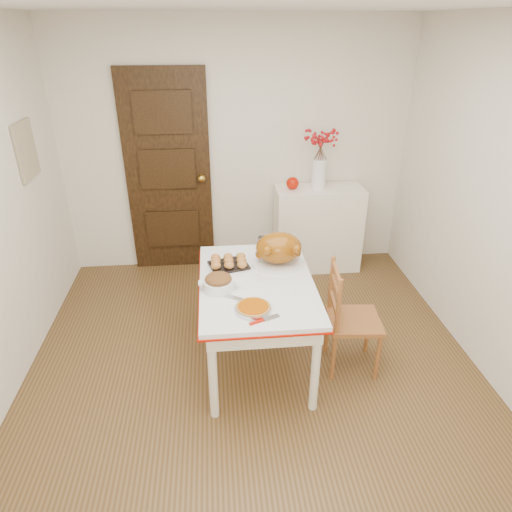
{
  "coord_description": "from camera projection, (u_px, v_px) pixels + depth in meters",
  "views": [
    {
      "loc": [
        -0.25,
        -2.57,
        2.42
      ],
      "look_at": [
        0.03,
        0.31,
        0.92
      ],
      "focal_mm": 31.86,
      "sensor_mm": 36.0,
      "label": 1
    }
  ],
  "objects": [
    {
      "name": "shaker_pair",
      "position": [
        286.0,
        246.0,
        3.72
      ],
      "size": [
        0.09,
        0.04,
        0.08
      ],
      "primitive_type": null,
      "rotation": [
        0.0,
        0.0,
        -0.03
      ],
      "color": "white",
      "rests_on": "kitchen_table"
    },
    {
      "name": "wall_back",
      "position": [
        237.0,
        151.0,
        4.59
      ],
      "size": [
        3.5,
        0.0,
        2.5
      ],
      "primitive_type": "cube",
      "color": "silver",
      "rests_on": "ground"
    },
    {
      "name": "turkey_platter",
      "position": [
        279.0,
        249.0,
        3.47
      ],
      "size": [
        0.42,
        0.35,
        0.26
      ],
      "primitive_type": null,
      "rotation": [
        0.0,
        0.0,
        -0.05
      ],
      "color": "#A55810",
      "rests_on": "kitchen_table"
    },
    {
      "name": "berry_vase",
      "position": [
        320.0,
        158.0,
        4.49
      ],
      "size": [
        0.32,
        0.32,
        0.63
      ],
      "primitive_type": null,
      "color": "white",
      "rests_on": "sideboard"
    },
    {
      "name": "door_back",
      "position": [
        169.0,
        175.0,
        4.61
      ],
      "size": [
        0.85,
        0.06,
        2.06
      ],
      "primitive_type": "cube",
      "color": "black",
      "rests_on": "ground"
    },
    {
      "name": "rolls_tray",
      "position": [
        229.0,
        262.0,
        3.48
      ],
      "size": [
        0.33,
        0.29,
        0.08
      ],
      "primitive_type": null,
      "rotation": [
        0.0,
        0.0,
        0.28
      ],
      "color": "#AE7739",
      "rests_on": "kitchen_table"
    },
    {
      "name": "carving_knife",
      "position": [
        229.0,
        296.0,
        3.11
      ],
      "size": [
        0.24,
        0.19,
        0.01
      ],
      "primitive_type": null,
      "rotation": [
        0.0,
        0.0,
        -0.56
      ],
      "color": "silver",
      "rests_on": "kitchen_table"
    },
    {
      "name": "stuffing_dish",
      "position": [
        218.0,
        282.0,
        3.18
      ],
      "size": [
        0.32,
        0.28,
        0.11
      ],
      "primitive_type": null,
      "rotation": [
        0.0,
        0.0,
        0.22
      ],
      "color": "brown",
      "rests_on": "kitchen_table"
    },
    {
      "name": "chair_oak",
      "position": [
        354.0,
        318.0,
        3.41
      ],
      "size": [
        0.42,
        0.42,
        0.87
      ],
      "primitive_type": null,
      "rotation": [
        0.0,
        0.0,
        1.48
      ],
      "color": "brown",
      "rests_on": "floor"
    },
    {
      "name": "floor",
      "position": [
        256.0,
        384.0,
        3.4
      ],
      "size": [
        3.5,
        4.0,
        0.0
      ],
      "primitive_type": "cube",
      "color": "#472F15",
      "rests_on": "ground"
    },
    {
      "name": "apple",
      "position": [
        292.0,
        183.0,
        4.58
      ],
      "size": [
        0.13,
        0.13,
        0.13
      ],
      "primitive_type": "sphere",
      "color": "#B21201",
      "rests_on": "sideboard"
    },
    {
      "name": "kitchen_table",
      "position": [
        257.0,
        323.0,
        3.47
      ],
      "size": [
        0.84,
        1.23,
        0.74
      ],
      "primitive_type": null,
      "color": "white",
      "rests_on": "floor"
    },
    {
      "name": "pumpkin_pie",
      "position": [
        253.0,
        308.0,
        2.95
      ],
      "size": [
        0.24,
        0.24,
        0.05
      ],
      "primitive_type": "cylinder",
      "rotation": [
        0.0,
        0.0,
        0.0
      ],
      "color": "#9F4400",
      "rests_on": "kitchen_table"
    },
    {
      "name": "photo_board",
      "position": [
        26.0,
        150.0,
        3.62
      ],
      "size": [
        0.03,
        0.35,
        0.45
      ],
      "primitive_type": "cube",
      "color": "beige",
      "rests_on": "ground"
    },
    {
      "name": "pie_server",
      "position": [
        264.0,
        320.0,
        2.87
      ],
      "size": [
        0.22,
        0.14,
        0.01
      ],
      "primitive_type": null,
      "rotation": [
        0.0,
        0.0,
        0.4
      ],
      "color": "silver",
      "rests_on": "kitchen_table"
    },
    {
      "name": "sideboard",
      "position": [
        317.0,
        229.0,
        4.84
      ],
      "size": [
        0.9,
        0.4,
        0.9
      ],
      "primitive_type": "cube",
      "color": "white",
      "rests_on": "floor"
    },
    {
      "name": "drinking_glass",
      "position": [
        262.0,
        243.0,
        3.72
      ],
      "size": [
        0.09,
        0.09,
        0.12
      ],
      "primitive_type": "cylinder",
      "rotation": [
        0.0,
        0.0,
        0.32
      ],
      "color": "white",
      "rests_on": "kitchen_table"
    },
    {
      "name": "ceiling",
      "position": [
        256.0,
        3.0,
        2.25
      ],
      "size": [
        3.5,
        4.0,
        0.0
      ],
      "primitive_type": "cube",
      "color": "white",
      "rests_on": "ground"
    }
  ]
}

